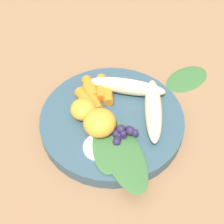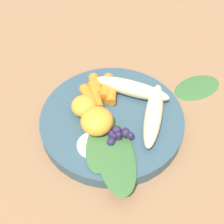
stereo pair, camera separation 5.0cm
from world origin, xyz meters
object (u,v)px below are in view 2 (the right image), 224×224
Objects in this scene: banana_peeled_left at (132,88)px; kale_leaf_stray at (197,87)px; banana_peeled_right at (154,114)px; bowl at (112,120)px; orange_segment_near at (98,122)px.

banana_peeled_left reaches higher than kale_leaf_stray.
banana_peeled_left is at bearing 168.04° from kale_leaf_stray.
banana_peeled_right reaches higher than kale_leaf_stray.
banana_peeled_left is at bearing -82.97° from bowl.
orange_segment_near is (-0.00, 0.04, 0.03)m from bowl.
banana_peeled_left and banana_peeled_right have the same top height.
bowl reaches higher than kale_leaf_stray.
banana_peeled_left is 0.14m from kale_leaf_stray.
bowl is 2.46× the size of kale_leaf_stray.
orange_segment_near reaches higher than banana_peeled_right.
kale_leaf_stray is at bearing -142.18° from banana_peeled_left.
bowl is 0.07m from banana_peeled_right.
orange_segment_near reaches higher than bowl.
banana_peeled_right is 2.60× the size of orange_segment_near.
bowl is at bearing -87.60° from orange_segment_near.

